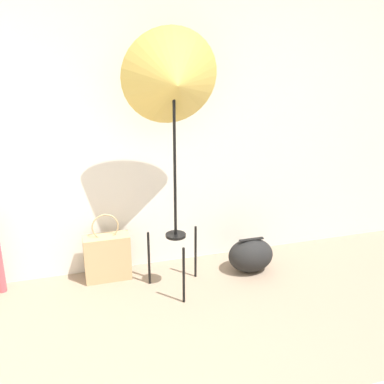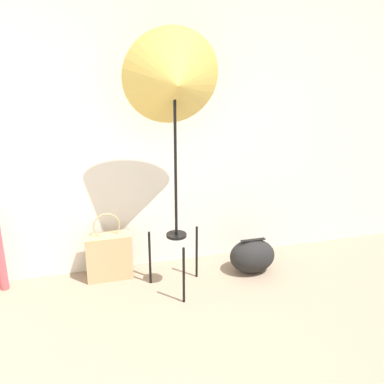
% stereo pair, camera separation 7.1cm
% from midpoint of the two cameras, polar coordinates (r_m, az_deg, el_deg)
% --- Properties ---
extents(wall_back, '(8.00, 0.05, 2.60)m').
position_cam_midpoint_polar(wall_back, '(3.79, 0.13, 9.69)').
color(wall_back, silver).
rests_on(wall_back, ground_plane).
extents(photo_umbrella, '(0.71, 0.42, 2.00)m').
position_cam_midpoint_polar(photo_umbrella, '(3.20, -3.00, 13.61)').
color(photo_umbrella, black).
rests_on(photo_umbrella, ground_plane).
extents(tote_bag, '(0.38, 0.16, 0.58)m').
position_cam_midpoint_polar(tote_bag, '(3.82, -11.23, -8.08)').
color(tote_bag, tan).
rests_on(tote_bag, ground_plane).
extents(duffel_bag, '(0.39, 0.29, 0.30)m').
position_cam_midpoint_polar(duffel_bag, '(3.92, 6.94, -7.96)').
color(duffel_bag, black).
rests_on(duffel_bag, ground_plane).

